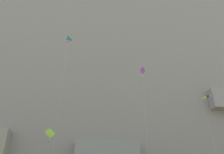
{
  "coord_description": "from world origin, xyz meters",
  "views": [
    {
      "loc": [
        -4.55,
        -2.72,
        1.85
      ],
      "look_at": [
        -1.75,
        23.4,
        16.79
      ],
      "focal_mm": 38.44,
      "sensor_mm": 36.0,
      "label": 1
    }
  ],
  "objects": [
    {
      "name": "kite_banner_low_center",
      "position": [
        13.68,
        28.74,
        15.12
      ],
      "size": [
        2.18,
        3.37,
        17.69
      ],
      "color": "black",
      "rests_on": "ground"
    },
    {
      "name": "cliff_face",
      "position": [
        0.01,
        60.46,
        32.34
      ],
      "size": [
        180.0,
        22.99,
        64.78
      ],
      "color": "gray",
      "rests_on": "ground"
    },
    {
      "name": "kite_diamond_upper_left",
      "position": [
        5.08,
        34.28,
        23.44
      ],
      "size": [
        2.07,
        5.33,
        25.76
      ],
      "color": "purple",
      "rests_on": "ground"
    },
    {
      "name": "kite_delta_high_right",
      "position": [
        -8.88,
        30.52,
        25.95
      ],
      "size": [
        1.29,
        2.65,
        27.51
      ],
      "color": "#38B2D1",
      "rests_on": "ground"
    },
    {
      "name": "kite_diamond_low_right",
      "position": [
        -10.77,
        38.35,
        13.32
      ],
      "size": [
        1.9,
        2.38,
        14.66
      ],
      "color": "#8CCC33",
      "rests_on": "ground"
    }
  ]
}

